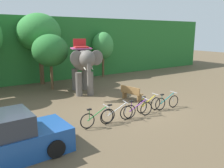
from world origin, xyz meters
name	(u,v)px	position (x,y,z in m)	size (l,w,h in m)	color
ground_plane	(133,108)	(0.00, 0.00, 0.00)	(80.00, 80.00, 0.00)	brown
foliage_hedge	(53,47)	(0.00, 12.74, 2.77)	(36.00, 6.00, 5.55)	#28702D
tree_far_left	(39,33)	(-2.37, 9.13, 4.17)	(3.45, 3.45, 5.72)	brown
tree_center_right	(50,50)	(-2.32, 6.84, 2.92)	(2.62, 2.62, 4.11)	brown
tree_center_left	(103,46)	(3.53, 9.03, 2.99)	(2.01, 2.01, 4.26)	brown
elephant	(82,62)	(-0.92, 4.46, 2.20)	(2.61, 4.24, 3.78)	#665E56
bike_green	(97,118)	(-3.06, -1.19, 0.39)	(1.71, 0.52, 0.92)	black
bike_white	(117,114)	(-1.95, -1.19, 0.39)	(1.70, 0.52, 0.92)	black
bike_purple	(138,110)	(-0.73, -1.28, 0.39)	(1.70, 0.52, 0.92)	black
bike_yellow	(149,105)	(0.30, -0.97, 0.39)	(1.71, 0.52, 0.92)	black
bike_teal	(167,102)	(1.46, -1.19, 0.39)	(1.71, 0.52, 0.92)	black
parked_car	(5,141)	(-7.05, -1.91, 0.65)	(4.27, 2.11, 1.60)	#1E4C99
wooden_bench	(131,93)	(0.86, 1.28, 0.48)	(0.71, 1.55, 0.89)	brown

